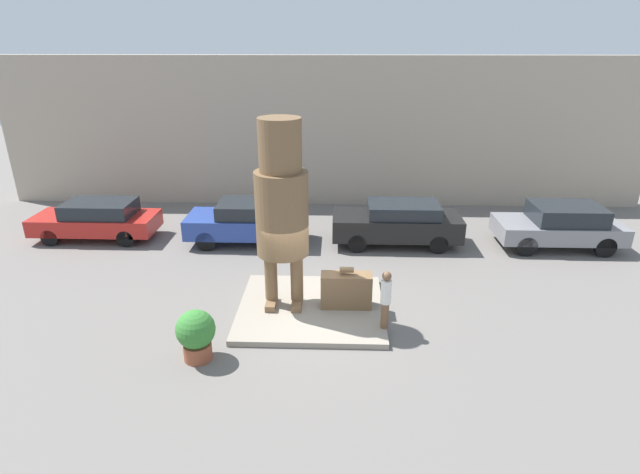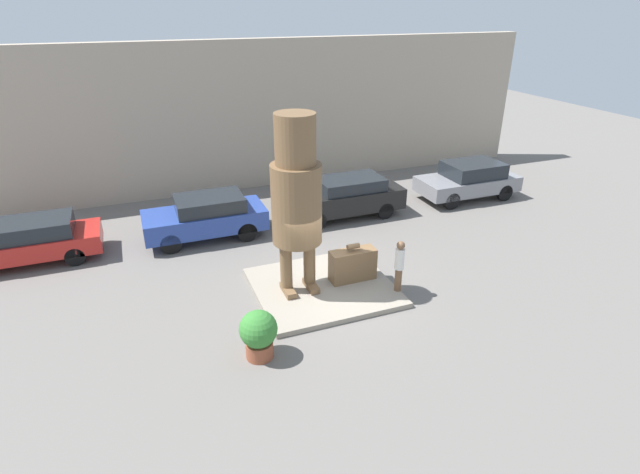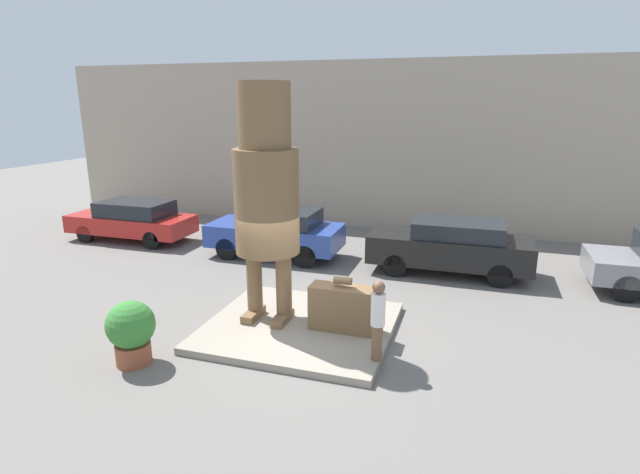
{
  "view_description": "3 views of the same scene",
  "coord_description": "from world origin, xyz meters",
  "px_view_note": "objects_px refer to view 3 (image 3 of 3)",
  "views": [
    {
      "loc": [
        0.66,
        -12.02,
        7.03
      ],
      "look_at": [
        0.23,
        0.28,
        2.08
      ],
      "focal_mm": 28.0,
      "sensor_mm": 36.0,
      "label": 1
    },
    {
      "loc": [
        -4.66,
        -11.79,
        7.76
      ],
      "look_at": [
        -0.07,
        0.05,
        1.72
      ],
      "focal_mm": 28.0,
      "sensor_mm": 36.0,
      "label": 2
    },
    {
      "loc": [
        3.48,
        -9.4,
        4.85
      ],
      "look_at": [
        0.4,
        0.19,
        2.1
      ],
      "focal_mm": 28.0,
      "sensor_mm": 36.0,
      "label": 3
    }
  ],
  "objects_px": {
    "parked_car_blue": "(276,231)",
    "tourist": "(378,317)",
    "planter_pot": "(131,330)",
    "parked_car_black": "(451,245)",
    "parked_car_red": "(132,220)",
    "giant_suitcase": "(342,308)",
    "statue_figure": "(266,187)"
  },
  "relations": [
    {
      "from": "statue_figure",
      "to": "giant_suitcase",
      "type": "distance_m",
      "value": 3.01
    },
    {
      "from": "tourist",
      "to": "planter_pot",
      "type": "bearing_deg",
      "value": -164.13
    },
    {
      "from": "giant_suitcase",
      "to": "planter_pot",
      "type": "distance_m",
      "value": 4.19
    },
    {
      "from": "statue_figure",
      "to": "giant_suitcase",
      "type": "xyz_separation_m",
      "value": [
        1.7,
        -0.06,
        -2.48
      ]
    },
    {
      "from": "statue_figure",
      "to": "parked_car_red",
      "type": "distance_m",
      "value": 9.29
    },
    {
      "from": "parked_car_black",
      "to": "giant_suitcase",
      "type": "bearing_deg",
      "value": 68.51
    },
    {
      "from": "parked_car_blue",
      "to": "parked_car_black",
      "type": "relative_size",
      "value": 0.93
    },
    {
      "from": "tourist",
      "to": "planter_pot",
      "type": "relative_size",
      "value": 1.25
    },
    {
      "from": "statue_figure",
      "to": "parked_car_black",
      "type": "height_order",
      "value": "statue_figure"
    },
    {
      "from": "statue_figure",
      "to": "parked_car_red",
      "type": "bearing_deg",
      "value": 146.24
    },
    {
      "from": "giant_suitcase",
      "to": "parked_car_blue",
      "type": "bearing_deg",
      "value": 125.98
    },
    {
      "from": "giant_suitcase",
      "to": "parked_car_red",
      "type": "bearing_deg",
      "value": 151.13
    },
    {
      "from": "parked_car_blue",
      "to": "parked_car_red",
      "type": "bearing_deg",
      "value": -2.23
    },
    {
      "from": "tourist",
      "to": "parked_car_red",
      "type": "relative_size",
      "value": 0.35
    },
    {
      "from": "giant_suitcase",
      "to": "statue_figure",
      "type": "bearing_deg",
      "value": 177.99
    },
    {
      "from": "statue_figure",
      "to": "planter_pot",
      "type": "relative_size",
      "value": 4.05
    },
    {
      "from": "parked_car_blue",
      "to": "planter_pot",
      "type": "xyz_separation_m",
      "value": [
        0.01,
        -7.15,
        -0.15
      ]
    },
    {
      "from": "parked_car_red",
      "to": "parked_car_blue",
      "type": "relative_size",
      "value": 1.05
    },
    {
      "from": "tourist",
      "to": "parked_car_blue",
      "type": "distance_m",
      "value": 7.39
    },
    {
      "from": "parked_car_red",
      "to": "parked_car_blue",
      "type": "height_order",
      "value": "parked_car_blue"
    },
    {
      "from": "parked_car_blue",
      "to": "planter_pot",
      "type": "height_order",
      "value": "parked_car_blue"
    },
    {
      "from": "tourist",
      "to": "parked_car_red",
      "type": "height_order",
      "value": "tourist"
    },
    {
      "from": "giant_suitcase",
      "to": "tourist",
      "type": "xyz_separation_m",
      "value": [
        0.96,
        -1.05,
        0.37
      ]
    },
    {
      "from": "statue_figure",
      "to": "planter_pot",
      "type": "height_order",
      "value": "statue_figure"
    },
    {
      "from": "parked_car_blue",
      "to": "tourist",
      "type": "bearing_deg",
      "value": 127.2
    },
    {
      "from": "parked_car_red",
      "to": "parked_car_blue",
      "type": "distance_m",
      "value": 5.66
    },
    {
      "from": "planter_pot",
      "to": "parked_car_red",
      "type": "bearing_deg",
      "value": 127.56
    },
    {
      "from": "statue_figure",
      "to": "parked_car_red",
      "type": "xyz_separation_m",
      "value": [
        -7.47,
        4.99,
        -2.37
      ]
    },
    {
      "from": "parked_car_red",
      "to": "planter_pot",
      "type": "relative_size",
      "value": 3.56
    },
    {
      "from": "planter_pot",
      "to": "parked_car_black",
      "type": "bearing_deg",
      "value": 53.0
    },
    {
      "from": "statue_figure",
      "to": "parked_car_black",
      "type": "distance_m",
      "value": 6.41
    },
    {
      "from": "giant_suitcase",
      "to": "parked_car_blue",
      "type": "height_order",
      "value": "parked_car_blue"
    }
  ]
}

